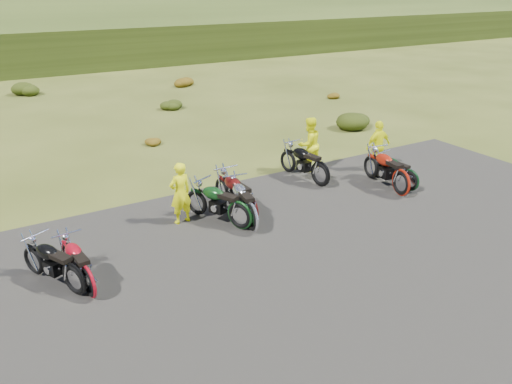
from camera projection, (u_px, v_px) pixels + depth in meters
ground at (288, 237)px, 12.86m from camera, size 300.00×300.00×0.00m
gravel_pad at (337, 273)px, 11.28m from camera, size 20.00×12.00×0.04m
hill_slope at (23, 43)px, 52.52m from camera, size 300.00×45.97×9.37m
shrub_3 at (27, 87)px, 28.51m from camera, size 1.56×1.56×0.92m
shrub_4 at (151, 140)px, 19.88m from camera, size 0.77×0.77×0.45m
shrub_5 at (170, 104)px, 25.41m from camera, size 1.03×1.03×0.61m
shrub_6 at (183, 80)px, 30.94m from camera, size 1.30×1.30×0.77m
shrub_7 at (354, 118)px, 22.19m from camera, size 1.56×1.56×0.92m
shrub_8 at (331, 94)px, 27.84m from camera, size 0.77×0.77×0.45m
motorcycle_0 at (77, 295)px, 10.47m from camera, size 1.53×2.17×1.09m
motorcycle_1 at (92, 298)px, 10.39m from camera, size 0.91×2.07×1.05m
motorcycle_2 at (240, 230)px, 13.22m from camera, size 1.61×2.34×1.17m
motorcycle_3 at (252, 232)px, 13.10m from camera, size 1.04×2.31×1.17m
motorcycle_4 at (250, 223)px, 13.56m from camera, size 0.84×2.36×1.23m
motorcycle_5 at (320, 187)px, 15.96m from camera, size 1.06×2.42×1.23m
motorcycle_6 at (399, 196)px, 15.28m from camera, size 1.10×2.43×1.23m
motorcycle_7 at (408, 191)px, 15.63m from camera, size 0.89×2.03×1.03m
person_middle at (180, 194)px, 13.25m from camera, size 0.68×0.50×1.71m
person_right_a at (309, 145)px, 16.93m from camera, size 0.97×0.79×1.86m
person_right_b at (378, 147)px, 17.00m from camera, size 1.02×0.43×1.74m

